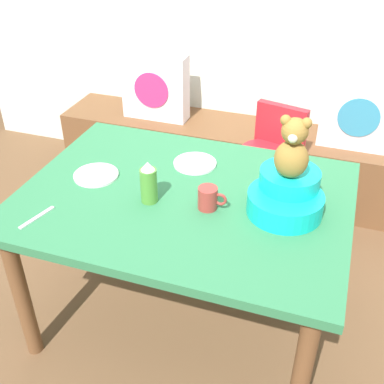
{
  "coord_description": "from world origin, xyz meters",
  "views": [
    {
      "loc": [
        0.57,
        -1.58,
        1.87
      ],
      "look_at": [
        0.0,
        0.1,
        0.69
      ],
      "focal_mm": 44.85,
      "sensor_mm": 36.0,
      "label": 1
    }
  ],
  "objects_px": {
    "teddy_bear": "(292,149)",
    "dinner_plate_far": "(96,175)",
    "ketchup_bottle": "(149,183)",
    "pillow_floral_left": "(155,87)",
    "pillow_floral_right": "(359,113)",
    "coffee_mug": "(208,198)",
    "highchair": "(269,157)",
    "dinner_plate_near": "(195,163)",
    "dining_table": "(185,212)",
    "infant_seat_teal": "(286,195)"
  },
  "relations": [
    {
      "from": "teddy_bear",
      "to": "dinner_plate_far",
      "type": "bearing_deg",
      "value": -178.98
    },
    {
      "from": "teddy_bear",
      "to": "ketchup_bottle",
      "type": "xyz_separation_m",
      "value": [
        -0.54,
        -0.12,
        -0.19
      ]
    },
    {
      "from": "pillow_floral_left",
      "to": "dinner_plate_far",
      "type": "distance_m",
      "value": 1.25
    },
    {
      "from": "pillow_floral_right",
      "to": "coffee_mug",
      "type": "distance_m",
      "value": 1.41
    },
    {
      "from": "pillow_floral_left",
      "to": "ketchup_bottle",
      "type": "xyz_separation_m",
      "value": [
        0.53,
        -1.33,
        0.15
      ]
    },
    {
      "from": "ketchup_bottle",
      "to": "highchair",
      "type": "bearing_deg",
      "value": 69.49
    },
    {
      "from": "teddy_bear",
      "to": "dinner_plate_near",
      "type": "relative_size",
      "value": 1.25
    },
    {
      "from": "highchair",
      "to": "dinner_plate_far",
      "type": "xyz_separation_m",
      "value": [
        -0.64,
        -0.81,
        0.22
      ]
    },
    {
      "from": "pillow_floral_right",
      "to": "dining_table",
      "type": "distance_m",
      "value": 1.41
    },
    {
      "from": "pillow_floral_left",
      "to": "coffee_mug",
      "type": "bearing_deg",
      "value": -59.29
    },
    {
      "from": "dining_table",
      "to": "ketchup_bottle",
      "type": "distance_m",
      "value": 0.23
    },
    {
      "from": "infant_seat_teal",
      "to": "dinner_plate_near",
      "type": "distance_m",
      "value": 0.51
    },
    {
      "from": "pillow_floral_right",
      "to": "dinner_plate_far",
      "type": "xyz_separation_m",
      "value": [
        -1.09,
        -1.23,
        0.07
      ]
    },
    {
      "from": "infant_seat_teal",
      "to": "dinner_plate_near",
      "type": "height_order",
      "value": "infant_seat_teal"
    },
    {
      "from": "ketchup_bottle",
      "to": "pillow_floral_right",
      "type": "bearing_deg",
      "value": 59.39
    },
    {
      "from": "teddy_bear",
      "to": "coffee_mug",
      "type": "bearing_deg",
      "value": -163.86
    },
    {
      "from": "pillow_floral_left",
      "to": "teddy_bear",
      "type": "relative_size",
      "value": 1.76
    },
    {
      "from": "pillow_floral_right",
      "to": "infant_seat_teal",
      "type": "bearing_deg",
      "value": -101.45
    },
    {
      "from": "pillow_floral_right",
      "to": "dinner_plate_far",
      "type": "relative_size",
      "value": 2.2
    },
    {
      "from": "dinner_plate_near",
      "to": "dinner_plate_far",
      "type": "bearing_deg",
      "value": -147.99
    },
    {
      "from": "highchair",
      "to": "teddy_bear",
      "type": "xyz_separation_m",
      "value": [
        0.2,
        -0.8,
        0.5
      ]
    },
    {
      "from": "teddy_bear",
      "to": "ketchup_bottle",
      "type": "height_order",
      "value": "teddy_bear"
    },
    {
      "from": "infant_seat_teal",
      "to": "dinner_plate_far",
      "type": "bearing_deg",
      "value": -178.94
    },
    {
      "from": "coffee_mug",
      "to": "teddy_bear",
      "type": "bearing_deg",
      "value": 16.14
    },
    {
      "from": "pillow_floral_left",
      "to": "teddy_bear",
      "type": "distance_m",
      "value": 1.65
    },
    {
      "from": "dining_table",
      "to": "infant_seat_teal",
      "type": "bearing_deg",
      "value": 3.67
    },
    {
      "from": "highchair",
      "to": "infant_seat_teal",
      "type": "relative_size",
      "value": 2.39
    },
    {
      "from": "infant_seat_teal",
      "to": "coffee_mug",
      "type": "xyz_separation_m",
      "value": [
        -0.3,
        -0.09,
        -0.02
      ]
    },
    {
      "from": "dining_table",
      "to": "ketchup_bottle",
      "type": "xyz_separation_m",
      "value": [
        -0.12,
        -0.09,
        0.18
      ]
    },
    {
      "from": "pillow_floral_right",
      "to": "coffee_mug",
      "type": "height_order",
      "value": "pillow_floral_right"
    },
    {
      "from": "dining_table",
      "to": "coffee_mug",
      "type": "distance_m",
      "value": 0.2
    },
    {
      "from": "dining_table",
      "to": "teddy_bear",
      "type": "height_order",
      "value": "teddy_bear"
    },
    {
      "from": "dining_table",
      "to": "ketchup_bottle",
      "type": "relative_size",
      "value": 7.47
    },
    {
      "from": "pillow_floral_left",
      "to": "ketchup_bottle",
      "type": "distance_m",
      "value": 1.44
    },
    {
      "from": "pillow_floral_left",
      "to": "dinner_plate_far",
      "type": "height_order",
      "value": "pillow_floral_left"
    },
    {
      "from": "pillow_floral_right",
      "to": "ketchup_bottle",
      "type": "distance_m",
      "value": 1.55
    },
    {
      "from": "pillow_floral_right",
      "to": "dinner_plate_near",
      "type": "xyz_separation_m",
      "value": [
        -0.7,
        -0.99,
        0.07
      ]
    },
    {
      "from": "teddy_bear",
      "to": "ketchup_bottle",
      "type": "bearing_deg",
      "value": -167.94
    },
    {
      "from": "infant_seat_teal",
      "to": "dinner_plate_near",
      "type": "relative_size",
      "value": 1.65
    },
    {
      "from": "ketchup_bottle",
      "to": "coffee_mug",
      "type": "height_order",
      "value": "ketchup_bottle"
    },
    {
      "from": "dining_table",
      "to": "dinner_plate_near",
      "type": "distance_m",
      "value": 0.27
    },
    {
      "from": "pillow_floral_right",
      "to": "dinner_plate_far",
      "type": "height_order",
      "value": "pillow_floral_right"
    },
    {
      "from": "pillow_floral_right",
      "to": "highchair",
      "type": "height_order",
      "value": "pillow_floral_right"
    },
    {
      "from": "coffee_mug",
      "to": "pillow_floral_right",
      "type": "bearing_deg",
      "value": 67.37
    },
    {
      "from": "pillow_floral_right",
      "to": "teddy_bear",
      "type": "bearing_deg",
      "value": -101.45
    },
    {
      "from": "pillow_floral_left",
      "to": "dining_table",
      "type": "xyz_separation_m",
      "value": [
        0.65,
        -1.24,
        -0.03
      ]
    },
    {
      "from": "ketchup_bottle",
      "to": "dinner_plate_near",
      "type": "bearing_deg",
      "value": 76.28
    },
    {
      "from": "ketchup_bottle",
      "to": "teddy_bear",
      "type": "bearing_deg",
      "value": 12.06
    },
    {
      "from": "infant_seat_teal",
      "to": "teddy_bear",
      "type": "relative_size",
      "value": 1.32
    },
    {
      "from": "dining_table",
      "to": "dinner_plate_far",
      "type": "relative_size",
      "value": 6.91
    }
  ]
}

